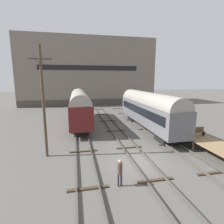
{
  "coord_description": "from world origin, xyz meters",
  "views": [
    {
      "loc": [
        -5.14,
        -13.09,
        6.84
      ],
      "look_at": [
        0.0,
        11.46,
        2.2
      ],
      "focal_mm": 28.0,
      "sensor_mm": 36.0,
      "label": 1
    }
  ],
  "objects": [
    {
      "name": "track_left",
      "position": [
        -4.6,
        0.0,
        0.14
      ],
      "size": [
        2.6,
        60.0,
        0.26
      ],
      "color": "#4C4742",
      "rests_on": "ground"
    },
    {
      "name": "warehouse_building",
      "position": [
        -1.35,
        39.9,
        8.96
      ],
      "size": [
        36.12,
        13.65,
        17.93
      ],
      "color": "#46403A",
      "rests_on": "ground"
    },
    {
      "name": "track_middle",
      "position": [
        0.0,
        0.0,
        0.14
      ],
      "size": [
        2.6,
        60.0,
        0.26
      ],
      "color": "#4C4742",
      "rests_on": "ground"
    },
    {
      "name": "person_worker",
      "position": [
        -2.53,
        -3.07,
        1.12
      ],
      "size": [
        0.32,
        0.32,
        1.84
      ],
      "color": "#282833",
      "rests_on": "ground"
    },
    {
      "name": "track_right",
      "position": [
        4.6,
        0.0,
        0.14
      ],
      "size": [
        2.6,
        60.0,
        0.26
      ],
      "color": "#4C4742",
      "rests_on": "ground"
    },
    {
      "name": "utility_pole",
      "position": [
        -7.87,
        2.69,
        5.02
      ],
      "size": [
        1.8,
        0.24,
        9.71
      ],
      "color": "#473828",
      "rests_on": "ground"
    },
    {
      "name": "bench",
      "position": [
        7.55,
        2.56,
        1.45
      ],
      "size": [
        1.4,
        0.4,
        0.91
      ],
      "color": "brown",
      "rests_on": "station_platform"
    },
    {
      "name": "train_car_grey",
      "position": [
        4.6,
        9.16,
        2.96
      ],
      "size": [
        2.85,
        16.23,
        5.17
      ],
      "color": "black",
      "rests_on": "ground"
    },
    {
      "name": "train_car_maroon",
      "position": [
        -4.6,
        13.76,
        2.97
      ],
      "size": [
        2.84,
        15.44,
        5.2
      ],
      "color": "black",
      "rests_on": "ground"
    },
    {
      "name": "station_platform",
      "position": [
        7.33,
        1.25,
        0.89
      ],
      "size": [
        2.83,
        11.38,
        0.96
      ],
      "color": "#8C704C",
      "rests_on": "ground"
    },
    {
      "name": "ground_plane",
      "position": [
        0.0,
        0.0,
        0.0
      ],
      "size": [
        200.0,
        200.0,
        0.0
      ],
      "primitive_type": "plane",
      "color": "#56544F"
    }
  ]
}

